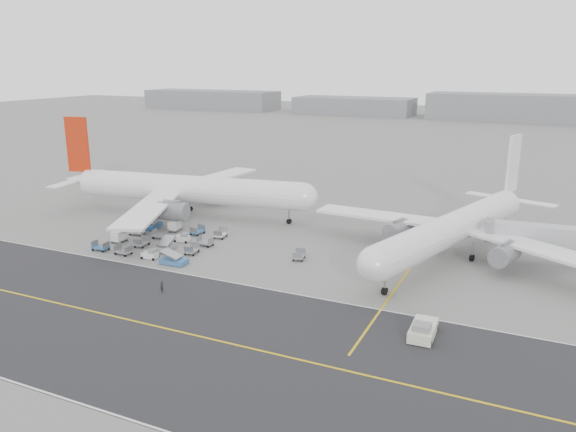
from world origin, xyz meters
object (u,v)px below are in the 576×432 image
at_px(airliner_b, 456,227).
at_px(pushback_tug, 423,330).
at_px(airliner_a, 183,189).
at_px(jet_bridge, 543,237).
at_px(ground_crew_a, 162,287).

height_order(airliner_b, pushback_tug, airliner_b).
bearing_deg(airliner_b, pushback_tug, -70.48).
height_order(airliner_a, airliner_b, airliner_a).
distance_m(airliner_b, jet_bridge, 13.01).
relative_size(pushback_tug, ground_crew_a, 4.59).
xyz_separation_m(airliner_b, jet_bridge, (12.81, 2.20, -0.57)).
bearing_deg(jet_bridge, airliner_b, -175.77).
bearing_deg(jet_bridge, airliner_a, 173.59).
height_order(jet_bridge, ground_crew_a, jet_bridge).
bearing_deg(airliner_b, airliner_a, -166.07).
relative_size(airliner_b, ground_crew_a, 31.12).
bearing_deg(ground_crew_a, airliner_b, 62.38).
bearing_deg(pushback_tug, ground_crew_a, -178.23).
height_order(airliner_b, jet_bridge, airliner_b).
xyz_separation_m(airliner_a, airliner_b, (54.68, -3.27, -0.51)).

